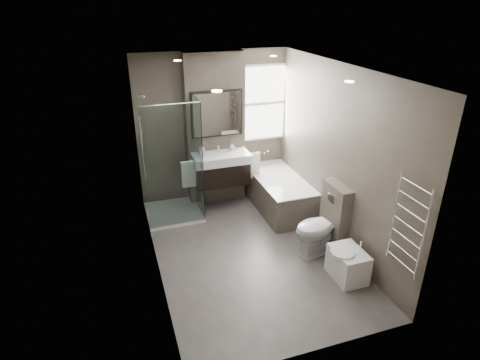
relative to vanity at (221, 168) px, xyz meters
name	(u,v)px	position (x,y,z in m)	size (l,w,h in m)	color
room	(250,170)	(0.00, -1.43, 0.56)	(2.70, 3.90, 2.70)	#534E4C
vanity_pier	(215,130)	(0.00, 0.35, 0.56)	(1.00, 0.25, 2.60)	#574E44
vanity	(221,168)	(0.00, 0.00, 0.00)	(0.95, 0.47, 0.66)	black
mirror_cabinet	(217,114)	(0.00, 0.19, 0.89)	(0.86, 0.08, 0.76)	black
towel_left	(189,174)	(-0.56, -0.02, -0.02)	(0.24, 0.06, 0.44)	white
towel_right	(253,166)	(0.56, -0.02, -0.02)	(0.24, 0.06, 0.44)	white
shower_enclosure	(179,190)	(-0.75, -0.08, -0.25)	(0.90, 0.90, 2.00)	white
bathtub	(278,191)	(0.92, -0.33, -0.43)	(0.75, 1.60, 0.57)	#574E44
window	(263,103)	(0.90, 0.45, 0.93)	(0.98, 0.06, 1.33)	white
toilet	(321,227)	(0.97, -1.73, -0.34)	(0.45, 0.79, 0.81)	white
cistern_box	(335,217)	(1.21, -1.68, -0.24)	(0.19, 0.55, 1.00)	#574E44
bidet	(347,264)	(1.01, -2.38, -0.52)	(0.44, 0.52, 0.53)	white
towel_radiator	(408,226)	(1.25, -3.03, 0.38)	(0.03, 0.49, 1.10)	silver
soap_bottle_a	(202,150)	(-0.31, 0.04, 0.35)	(0.08, 0.08, 0.18)	white
soap_bottle_b	(232,146)	(0.23, 0.12, 0.32)	(0.10, 0.10, 0.13)	white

